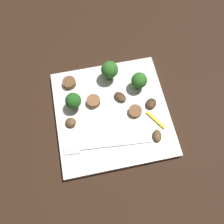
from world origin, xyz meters
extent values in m
plane|color=black|center=(0.00, 0.00, 0.00)|extent=(1.40, 1.40, 0.00)
cube|color=white|center=(0.00, 0.00, 0.01)|extent=(0.24, 0.24, 0.02)
cube|color=silver|center=(0.01, 0.07, 0.02)|extent=(0.14, 0.02, 0.00)
cube|color=silver|center=(0.10, 0.07, 0.02)|extent=(0.04, 0.02, 0.00)
cylinder|color=#296420|center=(0.08, -0.03, 0.03)|extent=(0.01, 0.01, 0.02)
sphere|color=#235B1E|center=(0.08, -0.03, 0.04)|extent=(0.03, 0.03, 0.03)
cylinder|color=#347525|center=(-0.01, -0.08, 0.03)|extent=(0.01, 0.01, 0.02)
sphere|color=#2D6B23|center=(-0.01, -0.08, 0.05)|extent=(0.04, 0.04, 0.04)
cylinder|color=#347525|center=(-0.07, -0.05, 0.02)|extent=(0.01, 0.01, 0.02)
sphere|color=#2D6B23|center=(-0.07, -0.05, 0.04)|extent=(0.03, 0.03, 0.03)
cylinder|color=brown|center=(-0.05, 0.01, 0.02)|extent=(0.03, 0.03, 0.01)
cylinder|color=brown|center=(0.08, -0.09, 0.02)|extent=(0.04, 0.04, 0.01)
cylinder|color=brown|center=(0.03, -0.03, 0.02)|extent=(0.04, 0.04, 0.01)
ellipsoid|color=#422B19|center=(-0.09, 0.00, 0.02)|extent=(0.03, 0.03, 0.01)
ellipsoid|color=brown|center=(-0.08, 0.07, 0.02)|extent=(0.02, 0.03, 0.01)
ellipsoid|color=#422B19|center=(-0.02, -0.03, 0.02)|extent=(0.03, 0.04, 0.01)
ellipsoid|color=brown|center=(0.09, 0.01, 0.02)|extent=(0.03, 0.03, 0.01)
cube|color=yellow|center=(-0.09, 0.04, 0.02)|extent=(0.03, 0.05, 0.00)
camera|label=1|loc=(0.04, 0.19, 0.49)|focal=38.26mm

